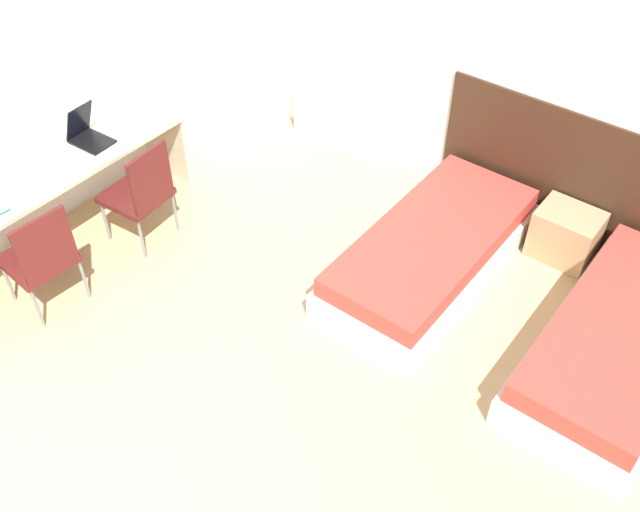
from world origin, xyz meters
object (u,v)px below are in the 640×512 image
at_px(bed_near_window, 431,252).
at_px(laptop, 87,134).
at_px(bed_near_door, 619,343).
at_px(chair_near_notebook, 41,256).
at_px(nightstand, 565,234).
at_px(chair_near_laptop, 141,191).

distance_m(bed_near_window, laptop, 2.87).
relative_size(bed_near_door, laptop, 5.84).
distance_m(bed_near_door, laptop, 4.26).
xyz_separation_m(bed_near_door, chair_near_notebook, (-3.53, -2.03, 0.30)).
bearing_deg(nightstand, bed_near_window, -132.78).
distance_m(bed_near_door, chair_near_notebook, 4.08).
bearing_deg(bed_near_window, nightstand, 47.22).
bearing_deg(laptop, chair_near_notebook, -63.05).
height_order(bed_near_door, chair_near_notebook, chair_near_notebook).
xyz_separation_m(bed_near_window, laptop, (-2.59, -1.08, 0.60)).
height_order(bed_near_window, laptop, laptop).
bearing_deg(chair_near_notebook, bed_near_window, 49.27).
distance_m(chair_near_notebook, laptop, 1.14).
height_order(bed_near_window, bed_near_door, same).
relative_size(nightstand, laptop, 1.42).
height_order(bed_near_window, chair_near_notebook, chair_near_notebook).
xyz_separation_m(bed_near_window, bed_near_door, (1.49, 0.00, 0.00)).
distance_m(nightstand, chair_near_laptop, 3.38).
bearing_deg(laptop, nightstand, 26.25).
height_order(nightstand, chair_near_laptop, chair_near_laptop).
bearing_deg(nightstand, chair_near_laptop, -145.77).
bearing_deg(chair_near_notebook, bed_near_door, 34.29).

